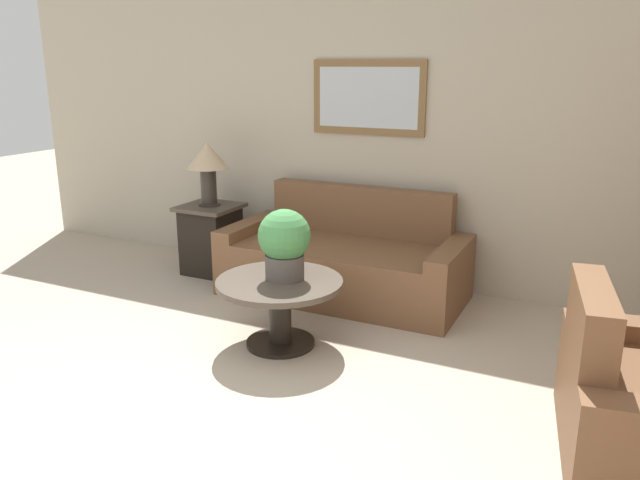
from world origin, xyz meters
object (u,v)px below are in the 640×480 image
at_px(couch_main, 345,262).
at_px(side_table, 211,238).
at_px(potted_plant_on_table, 284,242).
at_px(table_lamp, 207,161).
at_px(coffee_table, 280,298).

relative_size(couch_main, side_table, 3.11).
relative_size(couch_main, potted_plant_on_table, 4.14).
bearing_deg(table_lamp, couch_main, 0.02).
distance_m(coffee_table, side_table, 1.77).
bearing_deg(couch_main, coffee_table, -90.02).
distance_m(coffee_table, table_lamp, 1.91).
bearing_deg(side_table, potted_plant_on_table, -37.48).
distance_m(couch_main, potted_plant_on_table, 1.16).
bearing_deg(side_table, couch_main, 0.02).
bearing_deg(table_lamp, coffee_table, -39.04).
distance_m(couch_main, table_lamp, 1.58).
bearing_deg(potted_plant_on_table, couch_main, 90.90).
xyz_separation_m(couch_main, potted_plant_on_table, (0.02, -1.07, 0.46)).
bearing_deg(table_lamp, potted_plant_on_table, -37.48).
height_order(couch_main, potted_plant_on_table, potted_plant_on_table).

